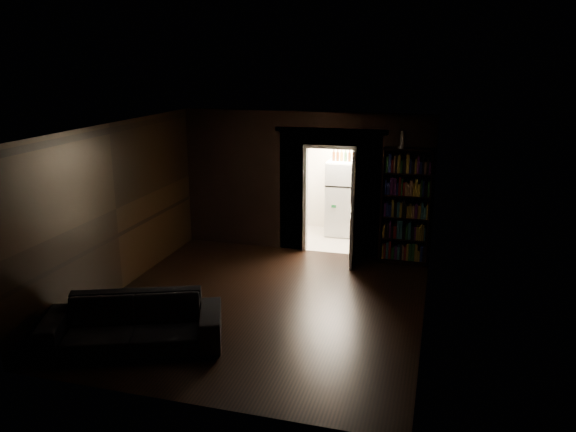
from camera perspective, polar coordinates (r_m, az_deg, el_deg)
name	(u,v)px	position (r m, az deg, el deg)	size (l,w,h in m)	color
ground	(262,305)	(9.05, -2.65, -8.99)	(5.50, 5.50, 0.00)	black
room_walls	(280,187)	(9.48, -0.82, 2.94)	(5.02, 5.61, 2.84)	black
kitchen_alcove	(339,182)	(12.13, 5.24, 3.44)	(2.20, 1.80, 2.60)	beige
sofa	(133,316)	(7.93, -15.49, -9.74)	(2.34, 1.01, 0.90)	black
bookshelf	(406,207)	(10.74, 11.86, 0.95)	(0.90, 0.32, 2.20)	black
refrigerator	(344,198)	(12.36, 5.74, 1.82)	(0.74, 0.68, 1.65)	silver
door	(352,211)	(10.59, 6.52, 0.55)	(0.85, 0.05, 2.05)	white
figurine	(402,140)	(10.43, 11.52, 7.61)	(0.11, 0.11, 0.32)	silver
bottles	(346,155)	(12.11, 5.88, 6.20)	(0.68, 0.09, 0.28)	black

